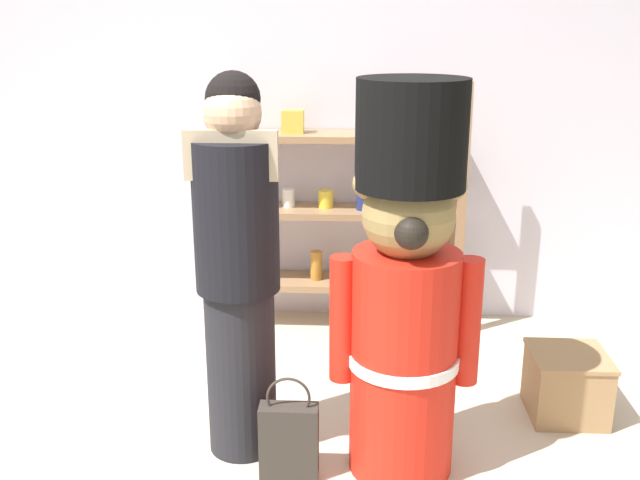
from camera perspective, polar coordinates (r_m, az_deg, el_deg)
back_wall at (r=4.56m, az=-2.50°, el=9.93°), size 6.40×0.12×2.60m
merchandise_shelf at (r=4.43m, az=1.98°, el=2.55°), size 1.42×0.35×1.52m
teddy_bear_guard at (r=2.95m, az=6.74°, el=-3.92°), size 0.62×0.46×1.65m
person_shopper at (r=3.08m, az=-6.46°, el=-1.91°), size 0.37×0.36×1.67m
shopping_bag at (r=3.16m, az=-2.44°, el=-15.30°), size 0.25×0.10×0.46m
display_crate at (r=3.79m, az=18.73°, el=-10.62°), size 0.36×0.37×0.32m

